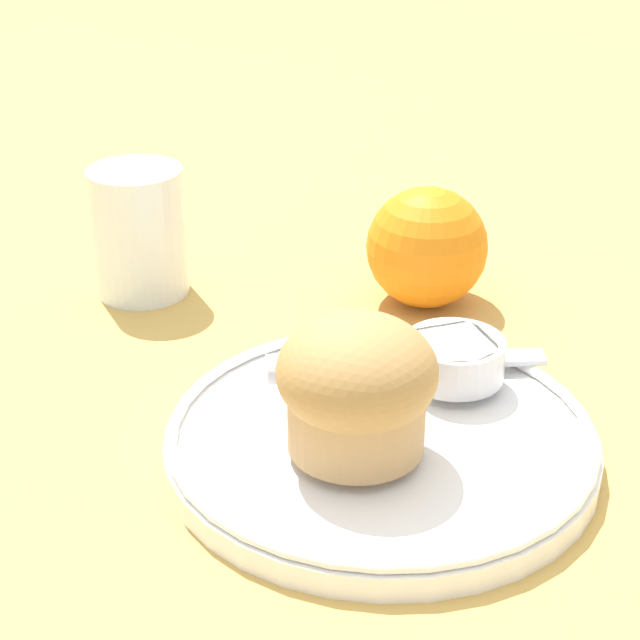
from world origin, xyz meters
name	(u,v)px	position (x,y,z in m)	size (l,w,h in m)	color
ground_plane	(381,435)	(0.00, 0.00, 0.00)	(3.00, 3.00, 0.00)	tan
plate	(379,440)	(0.00, -0.02, 0.01)	(0.23, 0.23, 0.02)	white
muffin	(357,386)	(-0.01, -0.04, 0.06)	(0.08, 0.08, 0.07)	tan
cream_ramekin	(454,357)	(0.04, 0.03, 0.03)	(0.06, 0.06, 0.02)	silver
berry_pair	(401,363)	(0.01, 0.04, 0.03)	(0.02, 0.01, 0.01)	maroon
butter_knife	(405,360)	(0.01, 0.05, 0.02)	(0.17, 0.03, 0.00)	silver
orange_fruit	(427,247)	(0.03, 0.17, 0.04)	(0.08, 0.08, 0.08)	orange
juice_glass	(139,232)	(-0.17, 0.18, 0.05)	(0.07, 0.07, 0.09)	silver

